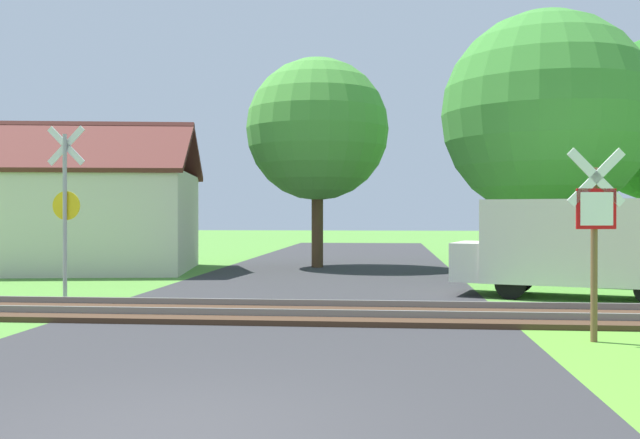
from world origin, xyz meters
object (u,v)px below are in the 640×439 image
at_px(crossing_sign_far, 65,202).
at_px(mail_truck, 572,244).
at_px(tree_center, 317,130).
at_px(tree_right, 545,115).
at_px(house, 87,217).
at_px(stop_sign_near, 595,227).

distance_m(crossing_sign_far, mail_truck, 11.39).
xyz_separation_m(crossing_sign_far, tree_center, (4.53, 10.50, 2.78)).
bearing_deg(tree_center, tree_right, -22.91).
bearing_deg(mail_truck, crossing_sign_far, 115.56).
xyz_separation_m(crossing_sign_far, house, (-3.07, 8.15, -0.38)).
xyz_separation_m(tree_center, mail_truck, (6.71, -8.90, -3.73)).
bearing_deg(tree_right, crossing_sign_far, -148.12).
bearing_deg(mail_truck, house, 82.85).
bearing_deg(tree_right, stop_sign_near, -98.64).
bearing_deg(crossing_sign_far, tree_center, 69.69).
bearing_deg(house, crossing_sign_far, -78.32).
height_order(crossing_sign_far, tree_center, tree_center).
relative_size(tree_center, mail_truck, 1.44).
relative_size(stop_sign_near, house, 0.36).
relative_size(crossing_sign_far, tree_center, 0.51).
xyz_separation_m(stop_sign_near, tree_center, (-5.60, 14.68, 3.26)).
distance_m(tree_center, mail_truck, 11.76).
height_order(stop_sign_near, tree_center, tree_center).
bearing_deg(crossing_sign_far, house, 113.63).
bearing_deg(crossing_sign_far, mail_truck, 11.10).
distance_m(stop_sign_near, tree_right, 12.15).
height_order(tree_right, mail_truck, tree_right).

